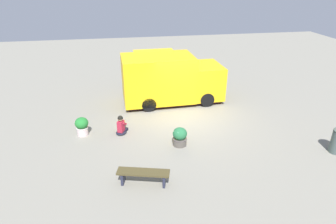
% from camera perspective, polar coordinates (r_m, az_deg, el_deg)
% --- Properties ---
extents(ground_plane, '(40.00, 40.00, 0.00)m').
position_cam_1_polar(ground_plane, '(13.82, 3.34, -1.36)').
color(ground_plane, gray).
extents(food_truck, '(5.24, 2.94, 2.51)m').
position_cam_1_polar(food_truck, '(15.29, 0.34, 6.26)').
color(food_truck, yellow).
rests_on(food_truck, ground_plane).
extents(person_customer, '(0.63, 0.80, 0.85)m').
position_cam_1_polar(person_customer, '(12.60, -9.18, -2.73)').
color(person_customer, black).
rests_on(person_customer, ground_plane).
extents(planter_flowering_near, '(0.56, 0.56, 0.80)m').
position_cam_1_polar(planter_flowering_near, '(12.81, -16.58, -2.61)').
color(planter_flowering_near, beige).
rests_on(planter_flowering_near, ground_plane).
extents(planter_flowering_far, '(0.58, 0.58, 0.76)m').
position_cam_1_polar(planter_flowering_far, '(11.60, 2.34, -4.85)').
color(planter_flowering_far, '#554F47').
rests_on(planter_flowering_far, ground_plane).
extents(plaza_bench, '(1.75, 0.83, 0.50)m').
position_cam_1_polar(plaza_bench, '(9.62, -4.87, -12.16)').
color(plaza_bench, '#473E22').
rests_on(plaza_bench, ground_plane).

